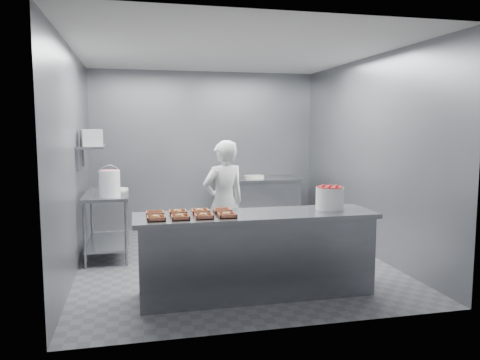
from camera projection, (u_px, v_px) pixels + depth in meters
name	position (u px, v px, depth m)	size (l,w,h in m)	color
floor	(231.00, 260.00, 6.43)	(4.50, 4.50, 0.00)	#4C4C51
ceiling	(230.00, 52.00, 6.11)	(4.50, 4.50, 0.00)	white
wall_back	(205.00, 150.00, 8.45)	(4.00, 0.04, 2.80)	slate
wall_left	(74.00, 161.00, 5.82)	(0.04, 4.50, 2.80)	slate
wall_right	(367.00, 156.00, 6.71)	(0.04, 4.50, 2.80)	slate
service_counter	(256.00, 254.00, 5.07)	(2.60, 0.70, 0.90)	slate
prep_table	(107.00, 215.00, 6.57)	(0.60, 1.20, 0.90)	slate
back_counter	(258.00, 203.00, 8.42)	(1.50, 0.60, 0.90)	slate
wall_shelf	(92.00, 147.00, 6.43)	(0.35, 0.90, 0.03)	slate
tray_0	(156.00, 218.00, 4.65)	(0.19, 0.18, 0.06)	tan
tray_1	(180.00, 217.00, 4.70)	(0.19, 0.18, 0.06)	tan
tray_2	(204.00, 216.00, 4.75)	(0.19, 0.18, 0.06)	tan
tray_3	(227.00, 215.00, 4.81)	(0.19, 0.18, 0.06)	tan
tray_4	(155.00, 213.00, 4.91)	(0.19, 0.18, 0.04)	tan
tray_5	(178.00, 212.00, 4.96)	(0.19, 0.18, 0.06)	tan
tray_6	(200.00, 211.00, 5.02)	(0.19, 0.18, 0.06)	tan
tray_7	(222.00, 211.00, 5.07)	(0.19, 0.18, 0.04)	tan
worker	(224.00, 203.00, 6.18)	(0.60, 0.39, 1.65)	silver
strawberry_tub	(330.00, 197.00, 5.24)	(0.31, 0.31, 0.26)	white
glaze_bucket	(110.00, 183.00, 6.20)	(0.29, 0.27, 0.42)	white
bucket_lid	(117.00, 189.00, 6.86)	(0.30, 0.30, 0.02)	white
rag	(117.00, 191.00, 6.68)	(0.14, 0.12, 0.02)	#CCB28C
appliance	(91.00, 138.00, 6.32)	(0.26, 0.30, 0.22)	gray
paper_stack	(254.00, 177.00, 8.35)	(0.30, 0.22, 0.06)	silver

